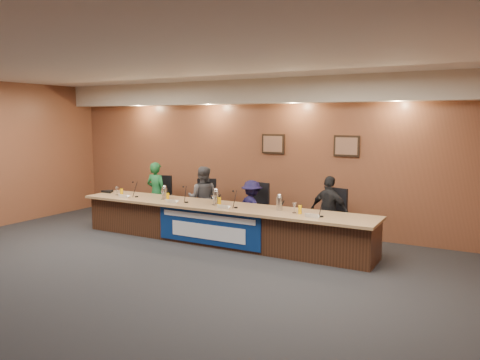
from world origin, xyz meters
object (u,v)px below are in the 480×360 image
(dais_body, at_px, (219,225))
(office_chair_b, at_px, (206,207))
(banner, at_px, (208,228))
(panelist_a, at_px, (156,193))
(speakerphone, at_px, (108,191))
(carafe_left, at_px, (165,193))
(panelist_b, at_px, (203,198))
(office_chair_d, at_px, (331,220))
(carafe_mid, at_px, (216,198))
(office_chair_a, at_px, (159,202))
(carafe_right, at_px, (279,204))
(panelist_c, at_px, (252,208))
(panelist_d, at_px, (329,212))
(office_chair_c, at_px, (254,212))

(dais_body, relative_size, office_chair_b, 12.50)
(banner, distance_m, panelist_a, 2.46)
(speakerphone, bearing_deg, carafe_left, -0.89)
(panelist_b, height_order, office_chair_d, panelist_b)
(banner, relative_size, carafe_mid, 8.80)
(dais_body, height_order, office_chair_a, dais_body)
(dais_body, xyz_separation_m, office_chair_d, (1.95, 0.85, 0.13))
(panelist_b, xyz_separation_m, carafe_right, (2.12, -0.71, 0.18))
(office_chair_d, height_order, carafe_right, carafe_right)
(dais_body, height_order, office_chair_d, dais_body)
(office_chair_a, bearing_deg, carafe_right, -24.57)
(panelist_a, distance_m, carafe_left, 1.10)
(banner, distance_m, panelist_b, 1.49)
(carafe_right, bearing_deg, carafe_left, -179.62)
(carafe_right, bearing_deg, panelist_b, 161.44)
(banner, relative_size, panelist_c, 1.91)
(banner, relative_size, panelist_a, 1.56)
(banner, height_order, office_chair_a, banner)
(dais_body, xyz_separation_m, carafe_right, (1.25, 0.04, 0.52))
(office_chair_d, distance_m, carafe_mid, 2.22)
(office_chair_b, relative_size, carafe_mid, 1.92)
(carafe_mid, distance_m, carafe_right, 1.32)
(banner, relative_size, panelist_d, 1.65)
(panelist_d, xyz_separation_m, carafe_left, (-3.28, -0.73, 0.19))
(office_chair_b, bearing_deg, office_chair_a, 155.72)
(carafe_mid, relative_size, speakerphone, 0.78)
(panelist_a, distance_m, carafe_mid, 2.21)
(office_chair_a, distance_m, office_chair_c, 2.46)
(panelist_d, height_order, carafe_mid, panelist_d)
(office_chair_a, bearing_deg, banner, -41.62)
(banner, distance_m, panelist_c, 1.22)
(carafe_right, bearing_deg, banner, -160.09)
(panelist_c, bearing_deg, carafe_left, 45.37)
(panelist_a, bearing_deg, banner, 150.84)
(dais_body, relative_size, panelist_c, 5.21)
(banner, height_order, panelist_c, panelist_c)
(office_chair_a, bearing_deg, office_chair_b, -11.10)
(panelist_c, bearing_deg, carafe_mid, 83.94)
(panelist_a, height_order, office_chair_c, panelist_a)
(panelist_b, bearing_deg, panelist_a, -20.14)
(office_chair_c, bearing_deg, banner, -92.50)
(panelist_c, bearing_deg, panelist_d, -158.53)
(panelist_a, distance_m, panelist_b, 1.27)
(office_chair_d, xyz_separation_m, carafe_left, (-3.28, -0.83, 0.38))
(banner, height_order, panelist_b, panelist_b)
(office_chair_b, distance_m, speakerphone, 2.23)
(carafe_right, height_order, speakerphone, carafe_right)
(panelist_b, xyz_separation_m, office_chair_c, (1.19, 0.10, -0.21))
(banner, distance_m, office_chair_d, 2.32)
(office_chair_a, height_order, office_chair_c, same)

